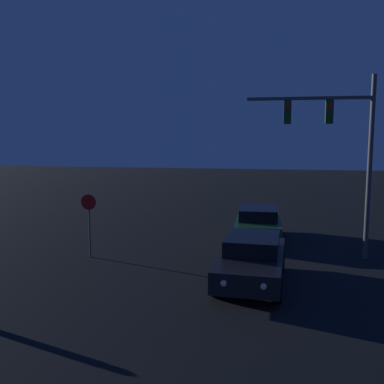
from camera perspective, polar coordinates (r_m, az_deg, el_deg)
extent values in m
cube|color=black|center=(14.06, 7.97, -9.33)|extent=(2.21, 4.68, 0.65)
cube|color=black|center=(14.12, 8.10, -6.80)|extent=(1.78, 2.28, 0.51)
cylinder|color=black|center=(12.76, 11.44, -12.71)|extent=(0.25, 0.72, 0.71)
cylinder|color=black|center=(12.94, 3.25, -12.29)|extent=(0.25, 0.72, 0.71)
cylinder|color=black|center=(15.46, 11.83, -9.12)|extent=(0.25, 0.72, 0.71)
cylinder|color=black|center=(15.60, 5.12, -8.84)|extent=(0.25, 0.72, 0.71)
sphere|color=#F9EFC6|center=(11.81, 9.53, -12.34)|extent=(0.18, 0.18, 0.18)
sphere|color=#F9EFC6|center=(11.92, 4.24, -12.06)|extent=(0.18, 0.18, 0.18)
cube|color=#1E4728|center=(19.92, 8.79, -4.34)|extent=(2.05, 4.62, 0.65)
cube|color=black|center=(19.58, 8.82, -2.81)|extent=(1.71, 2.22, 0.51)
cylinder|color=black|center=(21.40, 6.38, -4.37)|extent=(0.23, 0.71, 0.71)
cylinder|color=black|center=(21.39, 11.22, -4.47)|extent=(0.23, 0.71, 0.71)
cylinder|color=black|center=(18.63, 5.95, -6.15)|extent=(0.23, 0.71, 0.71)
cylinder|color=black|center=(18.63, 11.53, -6.26)|extent=(0.23, 0.71, 0.71)
sphere|color=#F9EFC6|center=(22.18, 7.44, -2.94)|extent=(0.18, 0.18, 0.18)
sphere|color=#F9EFC6|center=(22.18, 10.23, -3.00)|extent=(0.18, 0.18, 0.18)
cylinder|color=#4C4C51|center=(17.49, 22.58, 2.85)|extent=(0.18, 0.18, 6.99)
cube|color=#4C4C51|center=(17.16, 15.29, 11.97)|extent=(4.64, 0.12, 0.12)
cube|color=#1E471E|center=(17.21, 17.83, 10.16)|extent=(0.28, 0.28, 0.90)
cylinder|color=red|center=(17.07, 17.93, 10.86)|extent=(0.20, 0.02, 0.20)
cube|color=#1E471E|center=(17.08, 12.60, 10.35)|extent=(0.28, 0.28, 0.90)
cylinder|color=red|center=(16.94, 12.64, 11.06)|extent=(0.20, 0.02, 0.20)
cylinder|color=#4C4C51|center=(17.17, -13.51, -4.43)|extent=(0.07, 0.07, 2.50)
cylinder|color=red|center=(16.98, -13.63, -1.31)|extent=(0.61, 0.03, 0.61)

